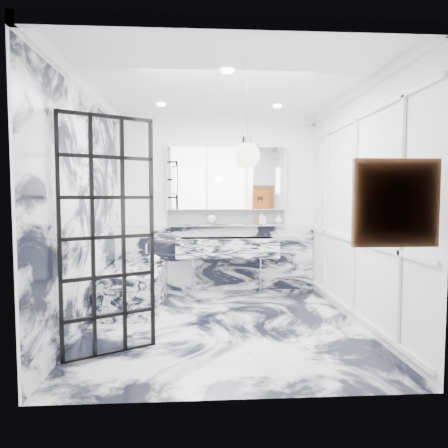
{
  "coord_description": "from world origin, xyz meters",
  "views": [
    {
      "loc": [
        -0.28,
        -4.69,
        1.52
      ],
      "look_at": [
        0.04,
        0.5,
        1.17
      ],
      "focal_mm": 32.0,
      "sensor_mm": 36.0,
      "label": 1
    }
  ],
  "objects": [
    {
      "name": "amber_bottle",
      "position": [
        0.62,
        1.71,
        1.14
      ],
      "size": [
        0.04,
        0.04,
        0.1
      ],
      "primitive_type": "cylinder",
      "color": "#8C5919",
      "rests_on": "ledge"
    },
    {
      "name": "pendant_light",
      "position": [
        0.15,
        -1.11,
        1.89
      ],
      "size": [
        0.23,
        0.23,
        0.23
      ],
      "primitive_type": "sphere",
      "color": "white",
      "rests_on": "ceiling"
    },
    {
      "name": "marble_clad_back",
      "position": [
        0.0,
        1.78,
        0.53
      ],
      "size": [
        3.18,
        0.05,
        1.05
      ],
      "primitive_type": "cube",
      "color": "silver",
      "rests_on": "floor"
    },
    {
      "name": "soap_bottle_b",
      "position": [
        0.75,
        1.71,
        1.17
      ],
      "size": [
        0.09,
        0.09,
        0.17
      ],
      "primitive_type": "imported",
      "rotation": [
        0.0,
        0.0,
        0.29
      ],
      "color": "#4C4C51",
      "rests_on": "ledge"
    },
    {
      "name": "sconce_right",
      "position": [
        0.97,
        1.63,
        1.78
      ],
      "size": [
        0.07,
        0.07,
        0.4
      ],
      "primitive_type": "cylinder",
      "color": "white",
      "rests_on": "mirror_cabinet"
    },
    {
      "name": "marble_clad_left",
      "position": [
        -1.59,
        0.0,
        1.34
      ],
      "size": [
        0.02,
        3.56,
        2.68
      ],
      "primitive_type": "cube",
      "color": "silver",
      "rests_on": "floor"
    },
    {
      "name": "subway_tile",
      "position": [
        0.15,
        1.78,
        1.21
      ],
      "size": [
        1.9,
        0.03,
        0.23
      ],
      "primitive_type": "cube",
      "color": "white",
      "rests_on": "wall_back"
    },
    {
      "name": "face_pot",
      "position": [
        -0.09,
        1.71,
        1.17
      ],
      "size": [
        0.14,
        0.14,
        0.14
      ],
      "primitive_type": "sphere",
      "color": "white",
      "rests_on": "ledge"
    },
    {
      "name": "soap_bottle_c",
      "position": [
        1.0,
        1.71,
        1.16
      ],
      "size": [
        0.13,
        0.13,
        0.15
      ],
      "primitive_type": "imported",
      "rotation": [
        0.0,
        0.0,
        0.13
      ],
      "color": "silver",
      "rests_on": "ledge"
    },
    {
      "name": "wall_front",
      "position": [
        0.0,
        -1.8,
        1.4
      ],
      "size": [
        3.6,
        0.0,
        3.6
      ],
      "primitive_type": "plane",
      "rotation": [
        -1.57,
        0.0,
        0.0
      ],
      "color": "white",
      "rests_on": "floor"
    },
    {
      "name": "wall_back",
      "position": [
        0.0,
        1.8,
        1.4
      ],
      "size": [
        3.6,
        0.0,
        3.6
      ],
      "primitive_type": "plane",
      "rotation": [
        1.57,
        0.0,
        0.0
      ],
      "color": "white",
      "rests_on": "floor"
    },
    {
      "name": "bathtub",
      "position": [
        -1.18,
        0.9,
        0.28
      ],
      "size": [
        0.75,
        1.65,
        0.55
      ],
      "primitive_type": "cube",
      "color": "silver",
      "rests_on": "floor"
    },
    {
      "name": "artwork",
      "position": [
        1.2,
        -1.76,
        1.47
      ],
      "size": [
        0.57,
        0.05,
        0.57
      ],
      "primitive_type": "cube",
      "color": "#C64514",
      "rests_on": "wall_front"
    },
    {
      "name": "wall_left",
      "position": [
        -1.6,
        0.0,
        1.4
      ],
      "size": [
        0.0,
        3.6,
        3.6
      ],
      "primitive_type": "plane",
      "rotation": [
        1.57,
        0.0,
        1.57
      ],
      "color": "white",
      "rests_on": "floor"
    },
    {
      "name": "soap_bottle_a",
      "position": [
        0.71,
        1.71,
        1.18
      ],
      "size": [
        0.09,
        0.09,
        0.19
      ],
      "primitive_type": "imported",
      "rotation": [
        0.0,
        0.0,
        0.4
      ],
      "color": "#8C5919",
      "rests_on": "ledge"
    },
    {
      "name": "crittall_door",
      "position": [
        -1.15,
        -0.84,
        1.14
      ],
      "size": [
        0.79,
        0.46,
        2.28
      ],
      "primitive_type": null,
      "rotation": [
        0.0,
        0.0,
        0.5
      ],
      "color": "black",
      "rests_on": "floor"
    },
    {
      "name": "flower_vase",
      "position": [
        -0.86,
        0.32,
        0.61
      ],
      "size": [
        0.08,
        0.08,
        0.12
      ],
      "primitive_type": "cylinder",
      "color": "silver",
      "rests_on": "bathtub"
    },
    {
      "name": "ledge",
      "position": [
        0.15,
        1.72,
        1.07
      ],
      "size": [
        1.9,
        0.14,
        0.04
      ],
      "primitive_type": "cube",
      "color": "silver",
      "rests_on": "wall_back"
    },
    {
      "name": "trough_sink",
      "position": [
        0.15,
        1.55,
        0.73
      ],
      "size": [
        1.6,
        0.45,
        0.3
      ],
      "primitive_type": "cube",
      "color": "silver",
      "rests_on": "wall_back"
    },
    {
      "name": "sconce_left",
      "position": [
        -0.67,
        1.63,
        1.78
      ],
      "size": [
        0.07,
        0.07,
        0.4
      ],
      "primitive_type": "cylinder",
      "color": "white",
      "rests_on": "mirror_cabinet"
    },
    {
      "name": "mirror_cabinet",
      "position": [
        0.15,
        1.73,
        1.82
      ],
      "size": [
        1.9,
        0.16,
        1.0
      ],
      "primitive_type": "cube",
      "color": "white",
      "rests_on": "wall_back"
    },
    {
      "name": "panel_molding",
      "position": [
        1.58,
        0.0,
        1.3
      ],
      "size": [
        0.03,
        3.4,
        2.3
      ],
      "primitive_type": "cube",
      "color": "white",
      "rests_on": "floor"
    },
    {
      "name": "floor",
      "position": [
        0.0,
        0.0,
        0.0
      ],
      "size": [
        3.6,
        3.6,
        0.0
      ],
      "primitive_type": "plane",
      "color": "silver",
      "rests_on": "ground"
    },
    {
      "name": "wall_right",
      "position": [
        1.6,
        0.0,
        1.4
      ],
      "size": [
        0.0,
        3.6,
        3.6
      ],
      "primitive_type": "plane",
      "rotation": [
        1.57,
        0.0,
        -1.57
      ],
      "color": "white",
      "rests_on": "floor"
    },
    {
      "name": "ceiling",
      "position": [
        0.0,
        0.0,
        2.8
      ],
      "size": [
        3.6,
        3.6,
        0.0
      ],
      "primitive_type": "plane",
      "rotation": [
        3.14,
        0.0,
        0.0
      ],
      "color": "white",
      "rests_on": "wall_back"
    }
  ]
}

